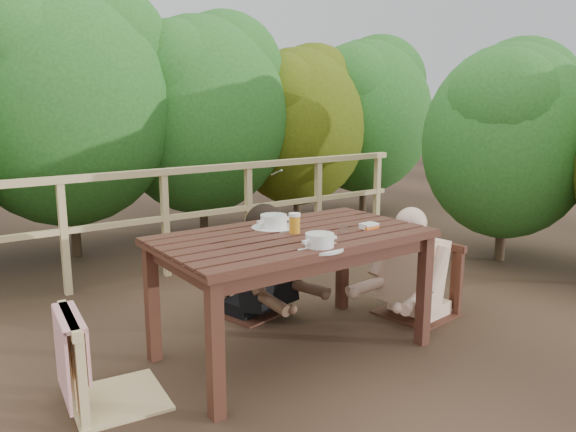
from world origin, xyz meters
TOP-DOWN VIEW (x-y plane):
  - ground at (0.00, 0.00)m, footprint 60.00×60.00m
  - table at (0.00, 0.00)m, footprint 1.69×0.95m
  - chair_left at (-1.14, 0.06)m, footprint 0.56×0.56m
  - chair_far at (0.14, 0.74)m, footprint 0.57×0.57m
  - chair_right at (1.16, -0.03)m, footprint 0.57×0.57m
  - woman at (0.14, 0.76)m, footprint 0.68×0.77m
  - diner_right at (1.19, -0.03)m, footprint 0.76×0.64m
  - railing at (0.00, 2.00)m, footprint 5.60×0.10m
  - hedge_row at (0.40, 3.20)m, footprint 6.60×1.60m
  - soup_near at (-0.07, -0.36)m, footprint 0.28×0.28m
  - soup_far at (0.00, 0.22)m, footprint 0.29×0.29m
  - bread_roll at (0.02, -0.29)m, footprint 0.12×0.09m
  - beer_glass at (0.01, -0.00)m, footprint 0.07×0.07m
  - tumbler at (0.26, -0.18)m, footprint 0.06×0.06m
  - butter_tub at (0.49, -0.18)m, footprint 0.12×0.09m

SIDE VIEW (x-z plane):
  - ground at x=0.00m, z-range 0.00..0.00m
  - table at x=0.00m, z-range 0.00..0.78m
  - chair_far at x=0.14m, z-range 0.00..0.94m
  - railing at x=0.00m, z-range 0.00..1.01m
  - chair_left at x=-1.14m, z-range 0.00..1.02m
  - chair_right at x=1.16m, z-range 0.00..1.04m
  - woman at x=0.14m, z-range 0.00..1.33m
  - diner_right at x=1.19m, z-range 0.00..1.41m
  - butter_tub at x=0.49m, z-range 0.78..0.83m
  - bread_roll at x=0.02m, z-range 0.78..0.85m
  - tumbler at x=0.26m, z-range 0.78..0.85m
  - soup_near at x=-0.07m, z-range 0.78..0.88m
  - soup_far at x=0.00m, z-range 0.78..0.88m
  - beer_glass at x=0.01m, z-range 0.78..0.93m
  - hedge_row at x=0.40m, z-range 0.00..3.80m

